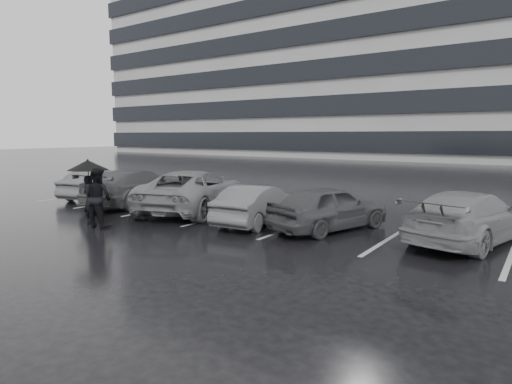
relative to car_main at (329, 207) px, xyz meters
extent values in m
plane|color=black|center=(-1.60, -2.16, -0.66)|extent=(160.00, 160.00, 0.00)
cube|color=#97979A|center=(-23.60, 45.84, 13.34)|extent=(60.00, 25.00, 28.00)
cube|color=black|center=(-23.60, 45.84, 1.34)|extent=(60.60, 25.60, 2.20)
cube|color=black|center=(-23.60, 45.84, 5.34)|extent=(60.60, 25.60, 2.20)
cube|color=black|center=(-23.60, 45.84, 9.34)|extent=(60.60, 25.60, 2.20)
cube|color=black|center=(-23.60, 45.84, 13.34)|extent=(60.60, 25.60, 2.20)
cube|color=black|center=(-23.60, 45.84, 17.34)|extent=(60.60, 25.60, 2.20)
imported|color=black|center=(0.00, 0.00, 0.00)|extent=(2.67, 4.15, 1.32)
imported|color=#313133|center=(-2.20, -0.45, -0.06)|extent=(1.73, 3.79, 1.20)
imported|color=#515154|center=(-5.32, 0.01, 0.08)|extent=(4.05, 5.84, 1.48)
imported|color=black|center=(-8.19, -0.12, 0.04)|extent=(2.69, 5.09, 1.40)
imported|color=#313133|center=(-10.82, 0.04, -0.03)|extent=(2.19, 3.99, 1.25)
imported|color=#515154|center=(3.56, 0.70, 0.00)|extent=(2.81, 4.86, 1.33)
imported|color=black|center=(-6.32, -3.49, 0.10)|extent=(0.55, 0.37, 1.52)
imported|color=black|center=(-5.78, -3.59, 0.23)|extent=(0.95, 0.78, 1.78)
cylinder|color=black|center=(-6.21, -3.58, 0.21)|extent=(0.03, 0.03, 1.73)
cone|color=black|center=(-6.21, -3.58, 1.18)|extent=(1.19, 1.19, 0.30)
sphere|color=black|center=(-6.21, -3.58, 1.33)|extent=(0.05, 0.05, 0.05)
cube|color=#9E9EA0|center=(-12.20, 0.34, -0.66)|extent=(0.12, 5.00, 0.00)
cube|color=#9E9EA0|center=(-9.40, 0.34, -0.66)|extent=(0.12, 5.00, 0.00)
cube|color=#9E9EA0|center=(-6.60, 0.34, -0.66)|extent=(0.12, 5.00, 0.00)
cube|color=#9E9EA0|center=(-3.80, 0.34, -0.66)|extent=(0.12, 5.00, 0.00)
cube|color=#9E9EA0|center=(-1.00, 0.34, -0.66)|extent=(0.12, 5.00, 0.00)
cube|color=#9E9EA0|center=(1.80, 0.34, -0.66)|extent=(0.12, 5.00, 0.00)
camera|label=1|loc=(5.23, -11.17, 2.08)|focal=30.00mm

